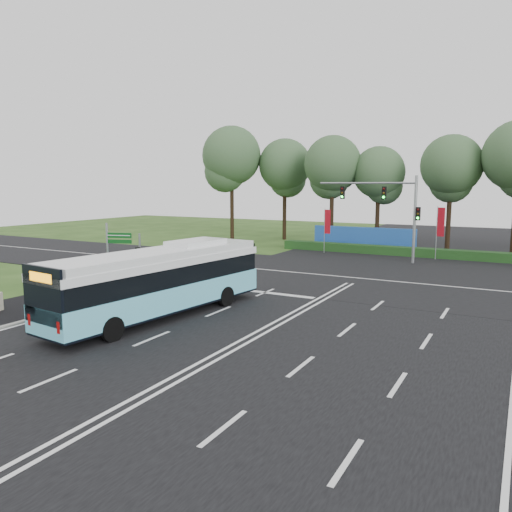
{
  "coord_description": "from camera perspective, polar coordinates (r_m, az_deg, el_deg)",
  "views": [
    {
      "loc": [
        9.81,
        -20.22,
        6.26
      ],
      "look_at": [
        -2.27,
        2.0,
        2.64
      ],
      "focal_mm": 35.0,
      "sensor_mm": 36.0,
      "label": 1
    }
  ],
  "objects": [
    {
      "name": "ground",
      "position": [
        23.33,
        2.58,
        -7.43
      ],
      "size": [
        120.0,
        120.0,
        0.0
      ],
      "primitive_type": "plane",
      "color": "#284517",
      "rests_on": "ground"
    },
    {
      "name": "road_main",
      "position": [
        23.32,
        2.58,
        -7.38
      ],
      "size": [
        20.0,
        120.0,
        0.04
      ],
      "primitive_type": "cube",
      "color": "black",
      "rests_on": "ground"
    },
    {
      "name": "road_cross",
      "position": [
        34.25,
        11.41,
        -2.51
      ],
      "size": [
        120.0,
        14.0,
        0.05
      ],
      "primitive_type": "cube",
      "color": "black",
      "rests_on": "ground"
    },
    {
      "name": "bike_path",
      "position": [
        28.86,
        -23.31,
        -5.0
      ],
      "size": [
        5.0,
        18.0,
        0.06
      ],
      "primitive_type": "cube",
      "color": "black",
      "rests_on": "ground"
    },
    {
      "name": "kerb_strip",
      "position": [
        27.04,
        -20.14,
        -5.62
      ],
      "size": [
        0.25,
        18.0,
        0.12
      ],
      "primitive_type": "cube",
      "color": "gray",
      "rests_on": "ground"
    },
    {
      "name": "city_bus",
      "position": [
        23.99,
        -10.87,
        -2.83
      ],
      "size": [
        3.93,
        12.34,
        3.48
      ],
      "rotation": [
        0.0,
        0.0,
        -0.12
      ],
      "color": "#64CEE9",
      "rests_on": "ground"
    },
    {
      "name": "pedestrian_signal",
      "position": [
        31.88,
        -13.16,
        -0.14
      ],
      "size": [
        0.26,
        0.41,
        3.27
      ],
      "rotation": [
        0.0,
        0.0,
        -0.0
      ],
      "color": "gray",
      "rests_on": "ground"
    },
    {
      "name": "street_sign",
      "position": [
        30.23,
        -16.04,
        0.79
      ],
      "size": [
        1.53,
        0.54,
        4.07
      ],
      "rotation": [
        0.0,
        0.0,
        0.3
      ],
      "color": "gray",
      "rests_on": "ground"
    },
    {
      "name": "banner_flag_left",
      "position": [
        46.09,
        8.09,
        3.63
      ],
      "size": [
        0.61,
        0.09,
        4.11
      ],
      "rotation": [
        0.0,
        0.0,
        -0.07
      ],
      "color": "gray",
      "rests_on": "ground"
    },
    {
      "name": "banner_flag_mid",
      "position": [
        44.19,
        20.26,
        3.33
      ],
      "size": [
        0.65,
        0.21,
        4.5
      ],
      "rotation": [
        0.0,
        0.0,
        -0.25
      ],
      "color": "gray",
      "rests_on": "ground"
    },
    {
      "name": "traffic_light_gantry",
      "position": [
        41.87,
        15.33,
        5.67
      ],
      "size": [
        8.41,
        0.28,
        7.0
      ],
      "color": "gray",
      "rests_on": "ground"
    },
    {
      "name": "hedge",
      "position": [
        46.15,
        16.03,
        0.53
      ],
      "size": [
        22.0,
        1.2,
        0.8
      ],
      "primitive_type": "cube",
      "color": "#193B15",
      "rests_on": "ground"
    },
    {
      "name": "blue_hoarding",
      "position": [
        49.47,
        12.17,
        1.97
      ],
      "size": [
        10.0,
        0.3,
        2.2
      ],
      "primitive_type": "cube",
      "color": "#1F52AB",
      "rests_on": "ground"
    },
    {
      "name": "eucalyptus_row",
      "position": [
        50.94,
        20.41,
        10.2
      ],
      "size": [
        52.98,
        8.89,
        12.9
      ],
      "color": "black",
      "rests_on": "ground"
    }
  ]
}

